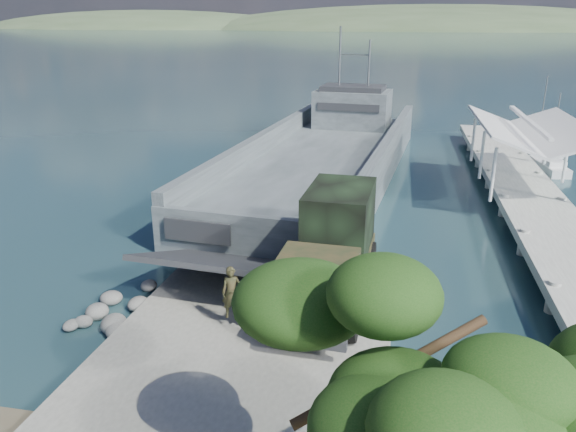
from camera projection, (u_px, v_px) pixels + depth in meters
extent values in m
plane|color=#1C3C44|center=(257.00, 335.00, 21.35)|extent=(1400.00, 1400.00, 0.00)
cube|color=gray|center=(250.00, 343.00, 20.34)|extent=(10.00, 18.00, 0.50)
cube|color=#97978E|center=(526.00, 192.00, 35.34)|extent=(4.00, 44.00, 0.50)
cube|color=#414A4D|center=(324.00, 171.00, 42.15)|extent=(13.18, 33.80, 2.75)
cube|color=#414A4D|center=(266.00, 140.00, 42.72)|extent=(3.99, 32.87, 1.43)
cube|color=#414A4D|center=(387.00, 148.00, 40.22)|extent=(3.99, 32.87, 1.43)
cube|color=#414A4D|center=(247.00, 243.00, 27.18)|extent=(9.88, 1.44, 2.86)
cube|color=#414A4D|center=(352.00, 109.00, 51.05)|extent=(7.00, 5.04, 3.30)
cube|color=#2B2C30|center=(353.00, 88.00, 50.43)|extent=(5.82, 4.05, 0.44)
cylinder|color=gray|center=(340.00, 59.00, 49.94)|extent=(0.18, 0.18, 5.50)
cylinder|color=gray|center=(369.00, 66.00, 49.40)|extent=(0.18, 0.18, 4.40)
cylinder|color=black|center=(283.00, 314.00, 20.45)|extent=(0.57, 1.44, 1.42)
cylinder|color=black|center=(351.00, 322.00, 19.87)|extent=(0.57, 1.44, 1.42)
cylinder|color=black|center=(305.00, 272.00, 23.83)|extent=(0.57, 1.44, 1.42)
cylinder|color=black|center=(364.00, 278.00, 23.26)|extent=(0.57, 1.44, 1.42)
cylinder|color=black|center=(315.00, 252.00, 25.83)|extent=(0.57, 1.44, 1.42)
cylinder|color=black|center=(369.00, 257.00, 25.25)|extent=(0.57, 1.44, 1.42)
cube|color=black|center=(331.00, 278.00, 22.89)|extent=(2.84, 8.40, 0.27)
cube|color=black|center=(318.00, 284.00, 19.82)|extent=(2.84, 2.32, 2.18)
cube|color=black|center=(310.00, 316.00, 18.81)|extent=(2.56, 1.12, 1.09)
cube|color=black|center=(337.00, 255.00, 24.16)|extent=(2.99, 5.15, 0.38)
cube|color=black|center=(339.00, 219.00, 23.83)|extent=(2.84, 4.28, 2.73)
cube|color=#2B2C30|center=(306.00, 341.00, 18.53)|extent=(2.74, 0.42, 0.33)
imported|color=black|center=(232.00, 302.00, 20.70)|extent=(0.83, 0.65, 1.99)
cube|color=white|center=(549.00, 168.00, 44.08)|extent=(2.18, 5.26, 0.84)
cube|color=white|center=(555.00, 164.00, 43.02)|extent=(1.49, 1.65, 0.56)
cylinder|color=gray|center=(555.00, 130.00, 43.06)|extent=(0.09, 0.09, 5.57)
cube|color=white|center=(537.00, 149.00, 50.12)|extent=(3.38, 5.87, 0.92)
cube|color=white|center=(544.00, 145.00, 48.96)|extent=(1.89, 2.02, 0.62)
cylinder|color=gray|center=(542.00, 112.00, 49.00)|extent=(0.10, 0.10, 6.15)
ellipsoid|color=#143B10|center=(495.00, 419.00, 8.39)|extent=(5.75, 5.33, 2.46)
ellipsoid|color=#143B10|center=(301.00, 301.00, 11.87)|extent=(2.87, 2.87, 1.64)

